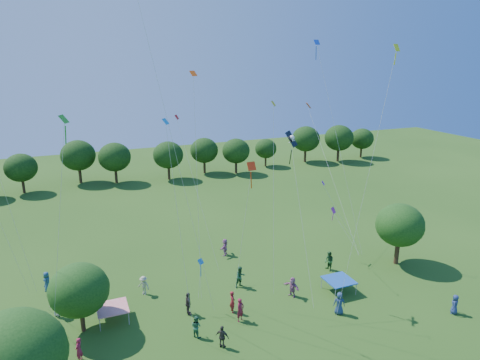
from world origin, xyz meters
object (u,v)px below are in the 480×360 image
Objects in this scene: near_tree_east at (400,225)px; tent_blue at (339,280)px; near_tree_north at (79,290)px; near_tree_west at (14,357)px; pirate_kite at (292,141)px; red_high_kite at (141,16)px; tent_red_stripe at (112,308)px.

tent_blue is at bearing -164.74° from near_tree_east.
near_tree_north reaches higher than tent_blue.
near_tree_west is 21.95m from pirate_kite.
tent_blue is at bearing 4.92° from red_high_kite.
near_tree_east is 25.79m from tent_red_stripe.
near_tree_north is 2.32× the size of tent_red_stripe.
near_tree_east is (31.03, 7.03, -0.28)m from near_tree_west.
near_tree_north is at bearing 177.18° from pirate_kite.
near_tree_east is at bearing -1.62° from tent_red_stripe.
near_tree_north reaches higher than tent_red_stripe.
red_high_kite is at bearing -171.44° from near_tree_east.
near_tree_west is 0.54× the size of pirate_kite.
near_tree_west reaches higher than near_tree_north.
pirate_kite is (-3.92, 1.63, 11.58)m from tent_blue.
tent_red_stripe is at bearing 12.91° from near_tree_north.
tent_red_stripe is 1.00× the size of tent_blue.
pirate_kite is at bearing -5.24° from tent_red_stripe.
near_tree_north is 18.53m from red_high_kite.
red_high_kite reaches higher than tent_blue.
red_high_kite is (4.72, -3.71, 17.53)m from near_tree_north.
near_tree_north is 0.42× the size of pirate_kite.
near_tree_north is (3.31, 7.27, -0.90)m from near_tree_west.
near_tree_west is 2.96× the size of tent_red_stripe.
near_tree_north is at bearing 141.87° from red_high_kite.
near_tree_west is at bearing -161.30° from pirate_kite.
near_tree_west is 1.28× the size of near_tree_north.
near_tree_north is 3.08m from tent_red_stripe.
pirate_kite is at bearing -2.82° from near_tree_north.
near_tree_east is at bearing 12.77° from near_tree_west.
tent_blue is (19.78, -2.41, -2.20)m from near_tree_north.
near_tree_west is 23.80m from tent_blue.
near_tree_west is at bearing -167.23° from near_tree_east.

